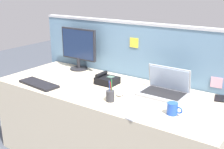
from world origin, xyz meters
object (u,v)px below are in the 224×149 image
at_px(desktop_monitor, 78,47).
at_px(cell_phone_black_slab, 219,98).
at_px(computer_mouse_right_hand, 121,93).
at_px(keyboard_main, 39,84).
at_px(cell_phone_silver_slab, 135,116).
at_px(coffee_mug, 173,109).
at_px(desk_phone, 107,80).
at_px(cell_phone_white_slab, 77,93).
at_px(pen_cup, 110,96).
at_px(laptop, 165,88).

xyz_separation_m(desktop_monitor, cell_phone_black_slab, (1.48, 0.01, -0.24)).
height_order(computer_mouse_right_hand, cell_phone_black_slab, computer_mouse_right_hand).
relative_size(desktop_monitor, keyboard_main, 1.07).
relative_size(desktop_monitor, cell_phone_silver_slab, 3.13).
height_order(keyboard_main, computer_mouse_right_hand, computer_mouse_right_hand).
relative_size(computer_mouse_right_hand, coffee_mug, 0.87).
bearing_deg(coffee_mug, desk_phone, 160.92).
bearing_deg(cell_phone_white_slab, cell_phone_black_slab, 72.28).
height_order(desk_phone, cell_phone_silver_slab, desk_phone).
relative_size(computer_mouse_right_hand, cell_phone_black_slab, 0.69).
height_order(desk_phone, cell_phone_black_slab, desk_phone).
bearing_deg(cell_phone_white_slab, cell_phone_silver_slab, 33.89).
xyz_separation_m(desk_phone, pen_cup, (0.26, -0.32, 0.01)).
relative_size(desktop_monitor, cell_phone_white_slab, 3.24).
distance_m(desktop_monitor, pen_cup, 0.97).
relative_size(desktop_monitor, coffee_mug, 3.88).
xyz_separation_m(desk_phone, cell_phone_black_slab, (0.96, 0.22, -0.03)).
bearing_deg(coffee_mug, cell_phone_white_slab, -174.18).
distance_m(pen_cup, cell_phone_white_slab, 0.33).
relative_size(keyboard_main, cell_phone_white_slab, 3.04).
bearing_deg(pen_cup, cell_phone_white_slab, -174.98).
height_order(keyboard_main, pen_cup, pen_cup).
relative_size(cell_phone_white_slab, coffee_mug, 1.19).
bearing_deg(desktop_monitor, cell_phone_silver_slab, -31.36).
relative_size(computer_mouse_right_hand, cell_phone_white_slab, 0.73).
distance_m(laptop, coffee_mug, 0.39).
xyz_separation_m(desktop_monitor, pen_cup, (0.79, -0.53, -0.20)).
xyz_separation_m(laptop, cell_phone_black_slab, (0.41, 0.15, -0.05)).
distance_m(computer_mouse_right_hand, coffee_mug, 0.51).
distance_m(laptop, cell_phone_black_slab, 0.44).
relative_size(desktop_monitor, laptop, 1.18).
xyz_separation_m(laptop, desk_phone, (-0.55, -0.07, -0.01)).
relative_size(desktop_monitor, desk_phone, 2.34).
bearing_deg(laptop, desktop_monitor, 172.19).
bearing_deg(cell_phone_white_slab, desktop_monitor, 172.77).
relative_size(keyboard_main, cell_phone_black_slab, 2.86).
distance_m(computer_mouse_right_hand, cell_phone_silver_slab, 0.42).
bearing_deg(pen_cup, coffee_mug, 6.33).
bearing_deg(keyboard_main, desktop_monitor, 98.49).
bearing_deg(cell_phone_silver_slab, desk_phone, 151.40).
height_order(desktop_monitor, desk_phone, desktop_monitor).
xyz_separation_m(pen_cup, cell_phone_black_slab, (0.70, 0.54, -0.04)).
height_order(cell_phone_silver_slab, coffee_mug, coffee_mug).
bearing_deg(pen_cup, computer_mouse_right_hand, 91.09).
xyz_separation_m(computer_mouse_right_hand, pen_cup, (0.00, -0.15, 0.03)).
xyz_separation_m(laptop, cell_phone_silver_slab, (0.01, -0.52, -0.05)).
xyz_separation_m(computer_mouse_right_hand, cell_phone_white_slab, (-0.32, -0.18, -0.01)).
xyz_separation_m(pen_cup, cell_phone_silver_slab, (0.30, -0.13, -0.04)).
xyz_separation_m(pen_cup, coffee_mug, (0.50, 0.06, -0.00)).
height_order(laptop, computer_mouse_right_hand, laptop).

